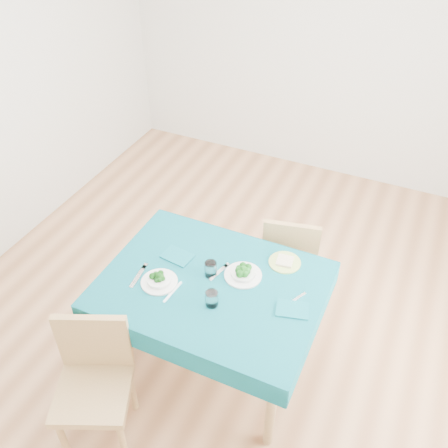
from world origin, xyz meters
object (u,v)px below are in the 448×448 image
at_px(table, 213,324).
at_px(bowl_far, 243,272).
at_px(side_plate, 285,262).
at_px(chair_far, 291,249).
at_px(chair_near, 90,383).
at_px(bowl_near, 159,279).

xyz_separation_m(table, bowl_far, (0.15, 0.13, 0.41)).
bearing_deg(side_plate, table, -134.22).
xyz_separation_m(table, side_plate, (0.34, 0.35, 0.38)).
bearing_deg(chair_far, bowl_far, 68.24).
relative_size(table, chair_near, 1.27).
bearing_deg(chair_near, table, 39.56).
relative_size(bowl_far, side_plate, 1.14).
relative_size(chair_near, bowl_near, 4.64).
distance_m(bowl_near, side_plate, 0.79).
xyz_separation_m(chair_near, chair_far, (0.64, 1.55, -0.04)).
distance_m(table, bowl_far, 0.46).
distance_m(chair_far, side_plate, 0.53).
bearing_deg(table, bowl_far, 42.67).
bearing_deg(chair_near, side_plate, 33.19).
xyz_separation_m(chair_far, bowl_near, (-0.55, -0.92, 0.31)).
relative_size(table, side_plate, 6.50).
height_order(chair_near, chair_far, chair_near).
height_order(chair_far, bowl_far, chair_far).
xyz_separation_m(bowl_near, bowl_far, (0.44, 0.26, 0.00)).
bearing_deg(chair_far, bowl_near, 47.14).
bearing_deg(chair_far, chair_near, 55.46).
distance_m(bowl_far, side_plate, 0.29).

